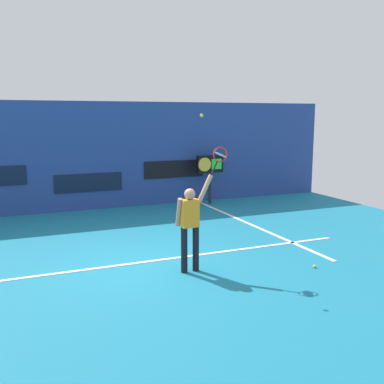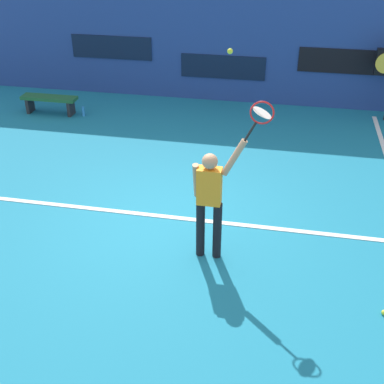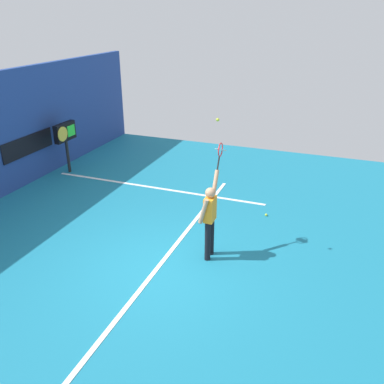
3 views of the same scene
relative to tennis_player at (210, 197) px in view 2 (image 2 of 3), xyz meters
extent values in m
plane|color=teal|center=(-0.78, 0.84, -1.01)|extent=(18.00, 18.00, 0.00)
cube|color=navy|center=(-0.78, 6.87, 0.77)|extent=(18.00, 0.20, 3.55)
cube|color=#0C1933|center=(-0.78, 6.75, -0.09)|extent=(2.20, 0.03, 0.60)
cube|color=#0C1933|center=(-3.78, 6.75, 0.26)|extent=(2.20, 0.03, 0.60)
cube|color=black|center=(2.22, 6.75, 0.22)|extent=(2.20, 0.03, 0.60)
cube|color=white|center=(-0.78, 0.89, -1.00)|extent=(10.00, 0.10, 0.01)
cylinder|color=black|center=(-0.13, 0.00, -0.55)|extent=(0.13, 0.13, 0.92)
cylinder|color=black|center=(0.12, 0.00, -0.55)|extent=(0.13, 0.13, 0.92)
cube|color=orange|center=(-0.01, 0.00, 0.19)|extent=(0.34, 0.20, 0.55)
sphere|color=tan|center=(-0.01, 0.00, 0.57)|extent=(0.22, 0.22, 0.22)
cylinder|color=tan|center=(0.32, 0.00, 0.66)|extent=(0.34, 0.09, 0.56)
cylinder|color=tan|center=(-0.21, 0.08, 0.21)|extent=(0.09, 0.23, 0.58)
cylinder|color=black|center=(0.52, 0.00, 1.05)|extent=(0.16, 0.03, 0.28)
torus|color=red|center=(0.65, 0.00, 1.32)|extent=(0.42, 0.02, 0.42)
cylinder|color=silver|center=(0.65, 0.00, 1.32)|extent=(0.24, 0.27, 0.12)
sphere|color=#CCE033|center=(0.22, -0.06, 2.08)|extent=(0.07, 0.07, 0.07)
cube|color=#1E592D|center=(-4.87, 4.99, -0.60)|extent=(1.40, 0.36, 0.08)
cube|color=#262628|center=(-5.42, 4.99, -0.82)|extent=(0.08, 0.32, 0.37)
cube|color=#262628|center=(-4.32, 4.99, -0.82)|extent=(0.08, 0.32, 0.37)
cylinder|color=#338CD8|center=(-4.01, 4.99, -0.89)|extent=(0.07, 0.07, 0.24)
sphere|color=#CCE033|center=(2.44, -0.81, -0.98)|extent=(0.07, 0.07, 0.07)
camera|label=1|loc=(-3.31, -7.93, 2.09)|focal=41.85mm
camera|label=2|loc=(0.94, -6.02, 3.62)|focal=46.89mm
camera|label=3|loc=(-7.51, -2.43, 4.08)|focal=38.38mm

